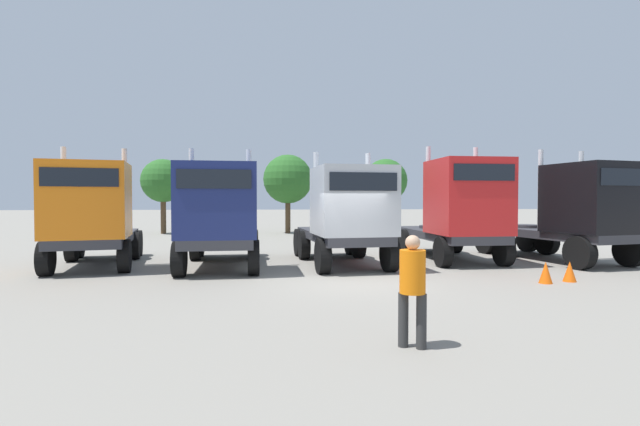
% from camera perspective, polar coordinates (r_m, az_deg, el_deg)
% --- Properties ---
extents(ground, '(200.00, 200.00, 0.00)m').
position_cam_1_polar(ground, '(13.08, 3.92, -8.50)').
color(ground, gray).
extents(semi_truck_orange, '(3.56, 6.14, 4.09)m').
position_cam_1_polar(semi_truck_orange, '(16.87, -26.58, -0.17)').
color(semi_truck_orange, '#333338').
rests_on(semi_truck_orange, ground).
extents(semi_truck_navy, '(2.78, 6.32, 4.02)m').
position_cam_1_polar(semi_truck_navy, '(15.29, -12.43, -0.32)').
color(semi_truck_navy, '#333338').
rests_on(semi_truck_navy, ground).
extents(semi_truck_silver, '(3.08, 6.18, 3.98)m').
position_cam_1_polar(semi_truck_silver, '(15.57, 3.42, -0.23)').
color(semi_truck_silver, '#333338').
rests_on(semi_truck_silver, ground).
extents(semi_truck_red, '(2.65, 6.49, 4.34)m').
position_cam_1_polar(semi_truck_red, '(17.63, 16.99, 0.38)').
color(semi_truck_red, '#333338').
rests_on(semi_truck_red, ground).
extents(semi_truck_black, '(3.64, 6.45, 4.16)m').
position_cam_1_polar(semi_truck_black, '(18.89, 29.38, 0.15)').
color(semi_truck_black, '#333338').
rests_on(semi_truck_black, ground).
extents(visitor_in_hivis, '(0.54, 0.54, 1.75)m').
position_cam_1_polar(visitor_in_hivis, '(7.29, 11.46, -8.49)').
color(visitor_in_hivis, '#2E2E2E').
rests_on(visitor_in_hivis, ground).
extents(traffic_cone_mid, '(0.36, 0.36, 0.57)m').
position_cam_1_polar(traffic_cone_mid, '(14.74, 28.70, -6.41)').
color(traffic_cone_mid, '#F2590C').
rests_on(traffic_cone_mid, ground).
extents(traffic_cone_far, '(0.36, 0.36, 0.60)m').
position_cam_1_polar(traffic_cone_far, '(14.13, 26.33, -6.66)').
color(traffic_cone_far, '#F2590C').
rests_on(traffic_cone_far, ground).
extents(oak_far_left, '(2.95, 2.95, 5.11)m').
position_cam_1_polar(oak_far_left, '(33.05, -18.99, 3.79)').
color(oak_far_left, '#4C3823').
rests_on(oak_far_left, ground).
extents(oak_far_centre, '(3.40, 3.40, 5.47)m').
position_cam_1_polar(oak_far_centre, '(31.89, -4.04, 4.21)').
color(oak_far_centre, '#4C3823').
rests_on(oak_far_centre, ground).
extents(oak_far_right, '(3.42, 3.42, 5.57)m').
position_cam_1_polar(oak_far_right, '(36.63, 8.19, 4.00)').
color(oak_far_right, '#4C3823').
rests_on(oak_far_right, ground).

